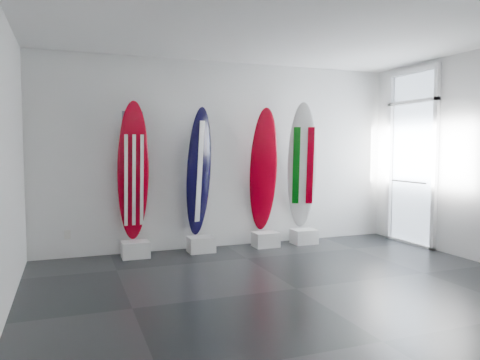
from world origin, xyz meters
name	(u,v)px	position (x,y,z in m)	size (l,w,h in m)	color
floor	(296,289)	(0.00, 0.00, 0.00)	(6.00, 6.00, 0.00)	black
ceiling	(298,22)	(0.00, 0.00, 3.00)	(6.00, 6.00, 0.00)	white
wall_back	(225,155)	(0.00, 2.50, 1.50)	(6.00, 6.00, 0.00)	white
display_block_usa	(135,249)	(-1.52, 2.18, 0.12)	(0.40, 0.30, 0.24)	silver
surfboard_usa	(133,171)	(-1.52, 2.28, 1.27)	(0.47, 0.08, 2.07)	#910010
display_block_navy	(201,244)	(-0.51, 2.18, 0.12)	(0.40, 0.30, 0.24)	silver
surfboard_navy	(199,172)	(-0.51, 2.28, 1.24)	(0.45, 0.08, 2.01)	black
display_block_swiss	(266,239)	(0.58, 2.18, 0.12)	(0.40, 0.30, 0.24)	silver
surfboard_swiss	(264,170)	(0.58, 2.28, 1.25)	(0.46, 0.08, 2.05)	#910010
display_block_italy	(304,236)	(1.29, 2.18, 0.12)	(0.40, 0.30, 0.24)	silver
surfboard_italy	(302,166)	(1.29, 2.28, 1.30)	(0.49, 0.08, 2.16)	silver
wall_outlet	(67,235)	(-2.45, 2.48, 0.35)	(0.09, 0.02, 0.13)	silver
glass_door	(412,159)	(2.97, 1.55, 1.43)	(0.12, 1.16, 2.85)	white
balcony	(470,210)	(4.30, 1.55, 0.50)	(2.80, 2.20, 1.20)	slate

